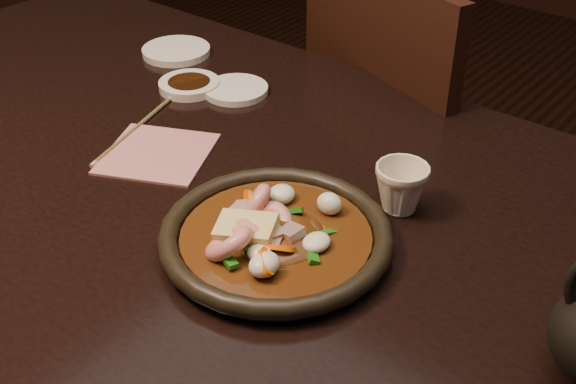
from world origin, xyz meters
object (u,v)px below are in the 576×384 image
Objects in this scene: plate at (276,237)px; tea_cup at (401,187)px; chair at (415,160)px; table at (191,208)px.

plate is 4.06× the size of tea_cup.
tea_cup reaches higher than plate.
plate is at bearing 122.62° from chair.
tea_cup reaches higher than table.
plate is (0.22, -0.06, 0.09)m from table.
tea_cup is at bearing 65.16° from plate.
tea_cup is at bearing 135.08° from chair.
chair is 0.71m from plate.
tea_cup is (0.30, 0.10, 0.11)m from table.
chair reaches higher than plate.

